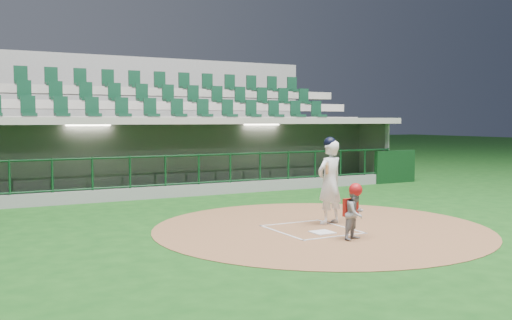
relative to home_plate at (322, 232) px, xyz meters
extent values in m
plane|color=#123F12|center=(0.00, 0.70, -0.02)|extent=(120.00, 120.00, 0.00)
cylinder|color=brown|center=(0.30, 0.50, -0.02)|extent=(7.20, 7.20, 0.01)
cube|color=white|center=(0.00, 0.00, 0.00)|extent=(0.43, 0.43, 0.02)
cube|color=white|center=(-0.75, 0.40, 0.00)|extent=(0.05, 1.80, 0.01)
cube|color=silver|center=(0.75, 0.40, 0.00)|extent=(0.05, 1.80, 0.01)
cube|color=white|center=(0.00, 1.25, 0.00)|extent=(1.55, 0.05, 0.01)
cube|color=white|center=(0.00, -0.45, 0.00)|extent=(1.55, 0.05, 0.01)
cube|color=slate|center=(0.00, 8.20, -0.57)|extent=(15.00, 3.00, 0.10)
cube|color=slate|center=(0.00, 9.80, 0.83)|extent=(15.00, 0.20, 2.70)
cube|color=#ACA798|center=(0.00, 9.68, 1.08)|extent=(13.50, 0.04, 0.90)
cube|color=gray|center=(7.50, 8.20, 0.83)|extent=(0.20, 3.00, 2.70)
cube|color=#9A968B|center=(0.00, 7.95, 2.28)|extent=(15.40, 3.50, 0.20)
cube|color=gray|center=(0.00, 6.65, 0.13)|extent=(15.00, 0.15, 0.40)
cube|color=black|center=(0.00, 6.65, 1.70)|extent=(15.00, 0.01, 0.95)
cube|color=brown|center=(0.00, 9.25, -0.30)|extent=(12.75, 0.40, 0.45)
cube|color=white|center=(-3.00, 8.20, 2.15)|extent=(1.30, 0.35, 0.04)
cube|color=white|center=(3.00, 8.20, 2.15)|extent=(1.30, 0.35, 0.04)
cube|color=black|center=(7.80, 6.60, 0.58)|extent=(1.80, 0.18, 1.20)
imported|color=#A41112|center=(-5.06, 8.96, 0.32)|extent=(1.23, 0.95, 1.68)
imported|color=#B11313|center=(-2.22, 8.96, 0.34)|extent=(1.03, 0.46, 1.73)
imported|color=maroon|center=(2.38, 9.18, 0.29)|extent=(0.93, 0.80, 1.62)
imported|color=#AC121E|center=(3.79, 9.14, 0.26)|extent=(1.47, 0.53, 1.56)
cube|color=slate|center=(0.00, 11.45, 1.13)|extent=(17.00, 6.50, 2.50)
cube|color=#ACA89B|center=(0.00, 9.95, 2.28)|extent=(16.60, 0.95, 0.30)
cube|color=#A9A298|center=(0.00, 10.90, 2.83)|extent=(16.60, 0.95, 0.30)
cube|color=gray|center=(0.00, 11.85, 3.38)|extent=(16.60, 0.95, 0.30)
cube|color=gray|center=(0.00, 14.80, 2.50)|extent=(17.00, 0.25, 5.05)
imported|color=white|center=(0.73, 0.79, 0.92)|extent=(0.76, 0.58, 1.86)
sphere|color=black|center=(0.73, 0.79, 1.79)|extent=(0.28, 0.28, 0.28)
cylinder|color=tan|center=(0.48, 0.54, 1.23)|extent=(0.58, 0.79, 0.39)
imported|color=#94949A|center=(0.19, -0.83, 0.50)|extent=(0.60, 0.54, 1.02)
sphere|color=#B31316|center=(0.19, -0.83, 0.96)|extent=(0.26, 0.26, 0.26)
cube|color=#A11811|center=(0.19, -0.68, 0.60)|extent=(0.32, 0.10, 0.35)
camera|label=1|loc=(-6.62, -9.56, 2.30)|focal=40.00mm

